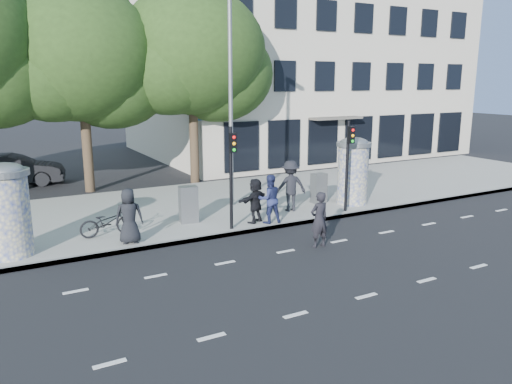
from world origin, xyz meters
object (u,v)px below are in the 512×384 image
ad_column_left (7,208)px  traffic_pole_near (232,167)px  ad_column_right (353,169)px  street_lamp (231,86)px  traffic_pole_far (348,157)px  ped_d (290,186)px  ped_f (255,200)px  cabinet_right (319,188)px  cabinet_left (188,204)px  man_road (319,220)px  bicycle (107,222)px  ped_a (129,216)px  ped_c (269,199)px  car_mid (14,170)px

ad_column_left → traffic_pole_near: bearing=-6.1°
ad_column_left → ad_column_right: size_ratio=1.00×
street_lamp → traffic_pole_near: bearing=-116.2°
traffic_pole_far → street_lamp: size_ratio=0.42×
ped_d → ped_f: bearing=33.2°
ad_column_left → cabinet_right: 11.33m
cabinet_right → cabinet_left: bearing=176.9°
ad_column_left → man_road: ad_column_left is taller
bicycle → ad_column_left: bearing=100.1°
ad_column_right → ped_f: bearing=-173.3°
ped_d → ped_f: ped_d is taller
ped_d → ped_a: bearing=20.1°
ped_c → car_mid: size_ratio=0.37×
ped_f → ped_a: bearing=-23.0°
traffic_pole_near → street_lamp: 4.07m
street_lamp → cabinet_left: size_ratio=6.25×
man_road → cabinet_right: 5.07m
cabinet_left → cabinet_right: size_ratio=1.07×
bicycle → cabinet_left: 2.85m
ad_column_right → traffic_pole_far: 1.52m
ped_d → bicycle: ped_d is taller
traffic_pole_near → bicycle: traffic_pole_near is taller
ad_column_left → ped_c: 8.11m
ped_c → ped_a: bearing=6.5°
ped_c → cabinet_left: 2.82m
ad_column_right → traffic_pole_near: bearing=-171.1°
cabinet_right → ped_f: bearing=-165.2°
cabinet_right → car_mid: 14.82m
cabinet_left → ped_f: bearing=-21.5°
ad_column_right → traffic_pole_far: traffic_pole_far is taller
traffic_pole_far → ped_d: (-1.82, 1.10, -1.12)m
traffic_pole_far → traffic_pole_near: bearing=180.0°
ad_column_right → street_lamp: (-4.40, 1.93, 3.26)m
traffic_pole_near → cabinet_right: (4.67, 1.61, -1.48)m
traffic_pole_near → cabinet_right: size_ratio=2.83×
ad_column_right → car_mid: 16.14m
ped_c → ped_f: size_ratio=1.09×
ped_d → cabinet_right: ped_d is taller
ped_a → ped_d: (6.34, 0.90, 0.11)m
traffic_pole_far → man_road: 4.20m
traffic_pole_far → bicycle: size_ratio=1.98×
ped_a → man_road: ped_a is taller
traffic_pole_near → traffic_pole_far: same height
ped_f → car_mid: (-6.91, 11.71, -0.17)m
street_lamp → ad_column_right: bearing=-23.7°
ped_d → bicycle: size_ratio=1.12×
traffic_pole_near → car_mid: bearing=115.8°
ad_column_left → ped_f: 7.70m
ped_a → traffic_pole_near: bearing=-169.4°
ped_c → ped_f: ped_c is taller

